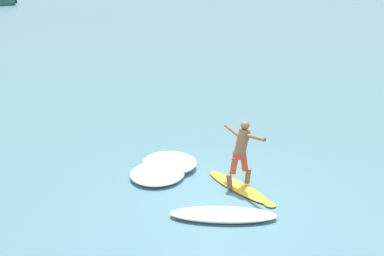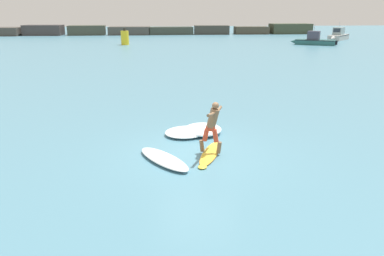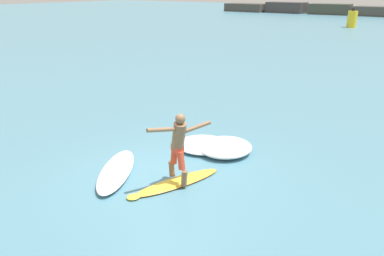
# 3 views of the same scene
# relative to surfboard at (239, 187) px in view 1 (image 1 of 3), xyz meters

# --- Properties ---
(ground_plane) EXTENTS (200.00, 200.00, 0.00)m
(ground_plane) POSITION_rel_surfboard_xyz_m (-0.38, 0.19, -0.04)
(ground_plane) COLOR teal
(surfboard) EXTENTS (1.23, 2.38, 0.21)m
(surfboard) POSITION_rel_surfboard_xyz_m (0.00, 0.00, 0.00)
(surfboard) COLOR yellow
(surfboard) RESTS_ON ground
(surfer) EXTENTS (0.84, 1.46, 1.66)m
(surfer) POSITION_rel_surfboard_xyz_m (0.07, 0.02, 1.00)
(surfer) COLOR brown
(surfer) RESTS_ON surfboard
(wave_foam_at_tail) EXTENTS (1.84, 2.37, 0.18)m
(wave_foam_at_tail) POSITION_rel_surfboard_xyz_m (-1.48, -0.43, 0.05)
(wave_foam_at_tail) COLOR white
(wave_foam_at_tail) RESTS_ON ground
(wave_foam_at_nose) EXTENTS (1.78, 1.83, 0.31)m
(wave_foam_at_nose) POSITION_rel_surfboard_xyz_m (0.04, 2.17, 0.12)
(wave_foam_at_nose) COLOR white
(wave_foam_at_nose) RESTS_ON ground
(wave_foam_beside) EXTENTS (2.01, 1.93, 0.21)m
(wave_foam_beside) POSITION_rel_surfboard_xyz_m (-0.60, 2.08, 0.07)
(wave_foam_beside) COLOR white
(wave_foam_beside) RESTS_ON ground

